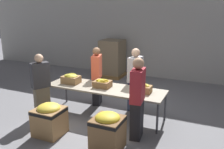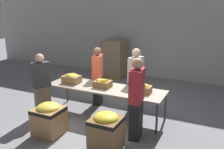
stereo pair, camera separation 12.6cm
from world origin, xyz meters
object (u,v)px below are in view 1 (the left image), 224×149
pallet_stack_0 (112,59)px  donation_bin_1 (108,130)px  volunteer_3 (137,99)px  banana_box_1 (102,83)px  volunteer_0 (97,77)px  volunteer_2 (135,80)px  donation_bin_0 (49,118)px  banana_box_2 (142,88)px  banana_box_0 (71,78)px  sorting_table (105,89)px  volunteer_1 (41,86)px

pallet_stack_0 → donation_bin_1: bearing=-66.8°
volunteer_3 → pallet_stack_0: size_ratio=1.21×
banana_box_1 → donation_bin_1: size_ratio=0.54×
volunteer_0 → volunteer_2: size_ratio=0.97×
pallet_stack_0 → volunteer_0: bearing=-74.4°
banana_box_1 → donation_bin_0: bearing=-114.7°
banana_box_2 → banana_box_0: bearing=-177.6°
sorting_table → volunteer_3: (1.11, -0.72, 0.15)m
sorting_table → volunteer_1: volunteer_1 is taller
volunteer_3 → pallet_stack_0: volunteer_3 is taller
volunteer_0 → donation_bin_1: size_ratio=2.15×
sorting_table → banana_box_0: banana_box_0 is taller
sorting_table → volunteer_1: size_ratio=1.87×
banana_box_2 → volunteer_0: (-1.53, 0.59, -0.06)m
volunteer_1 → donation_bin_0: (0.79, -0.72, -0.43)m
volunteer_2 → volunteer_3: volunteer_3 is taller
volunteer_2 → donation_bin_0: volunteer_2 is taller
volunteer_3 → sorting_table: bearing=50.5°
sorting_table → banana_box_2: 0.98m
donation_bin_1 → banana_box_0: bearing=141.9°
banana_box_0 → volunteer_0: (0.43, 0.67, -0.07)m
volunteer_1 → volunteer_2: 2.47m
donation_bin_0 → volunteer_1: bearing=137.5°
sorting_table → banana_box_0: 1.01m
volunteer_2 → donation_bin_1: bearing=17.2°
volunteer_3 → donation_bin_1: 0.90m
banana_box_2 → pallet_stack_0: bearing=124.1°
volunteer_1 → volunteer_2: bearing=-27.5°
volunteer_3 → donation_bin_1: volunteer_3 is taller
sorting_table → donation_bin_1: sorting_table is taller
banana_box_1 → banana_box_2: (1.04, 0.05, 0.01)m
banana_box_0 → volunteer_3: 2.21m
donation_bin_1 → volunteer_1: bearing=162.0°
banana_box_1 → banana_box_2: bearing=2.6°
banana_box_2 → volunteer_1: volunteer_1 is taller
banana_box_1 → volunteer_2: bearing=47.5°
sorting_table → pallet_stack_0: (-1.36, 3.49, -0.01)m
volunteer_0 → pallet_stack_0: bearing=179.9°
volunteer_1 → donation_bin_1: volunteer_1 is taller
volunteer_3 → pallet_stack_0: bearing=23.8°
banana_box_0 → banana_box_1: bearing=2.2°
banana_box_2 → pallet_stack_0: pallet_stack_0 is taller
banana_box_0 → volunteer_2: 1.73m
pallet_stack_0 → banana_box_1: bearing=-69.7°
volunteer_1 → pallet_stack_0: volunteer_1 is taller
banana_box_2 → volunteer_0: size_ratio=0.27×
volunteer_0 → donation_bin_0: (-0.14, -2.02, -0.45)m
volunteer_2 → donation_bin_0: bearing=-18.7°
banana_box_1 → pallet_stack_0: 3.73m
banana_box_1 → donation_bin_0: 1.60m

